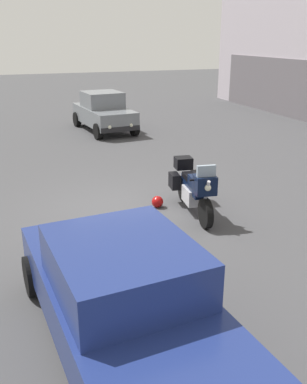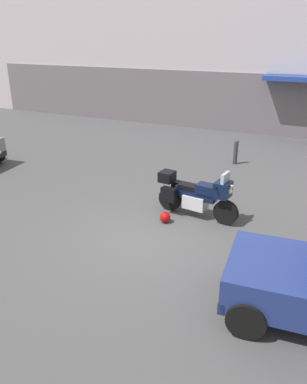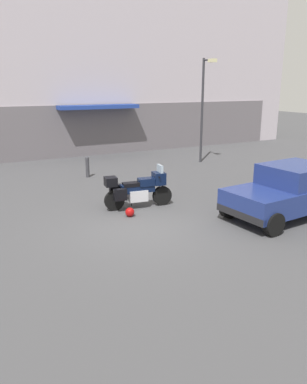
{
  "view_description": "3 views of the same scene",
  "coord_description": "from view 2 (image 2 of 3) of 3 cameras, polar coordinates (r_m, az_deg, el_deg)",
  "views": [
    {
      "loc": [
        9.07,
        -2.44,
        3.86
      ],
      "look_at": [
        0.9,
        0.53,
        0.69
      ],
      "focal_mm": 40.13,
      "sensor_mm": 36.0,
      "label": 1
    },
    {
      "loc": [
        3.59,
        -7.19,
        4.49
      ],
      "look_at": [
        -0.1,
        0.73,
        0.86
      ],
      "focal_mm": 35.81,
      "sensor_mm": 36.0,
      "label": 2
    },
    {
      "loc": [
        -4.19,
        -8.99,
        3.84
      ],
      "look_at": [
        0.64,
        0.3,
        0.86
      ],
      "focal_mm": 35.27,
      "sensor_mm": 36.0,
      "label": 3
    }
  ],
  "objects": [
    {
      "name": "ground_plane",
      "position": [
        9.21,
        -1.37,
        -6.65
      ],
      "size": [
        80.0,
        80.0,
        0.0
      ],
      "primitive_type": "plane",
      "color": "#424244"
    },
    {
      "name": "motorcycle",
      "position": [
        10.0,
        6.3,
        -0.37
      ],
      "size": [
        2.26,
        0.88,
        1.36
      ],
      "rotation": [
        0.0,
        0.0,
        -0.13
      ],
      "color": "black",
      "rests_on": "ground"
    },
    {
      "name": "helmet",
      "position": [
        9.81,
        1.73,
        -3.79
      ],
      "size": [
        0.28,
        0.28,
        0.28
      ],
      "primitive_type": "sphere",
      "color": "#990C0C",
      "rests_on": "ground"
    },
    {
      "name": "bollard_curbside",
      "position": [
        14.47,
        12.14,
        5.95
      ],
      "size": [
        0.16,
        0.16,
        0.91
      ],
      "color": "#333338",
      "rests_on": "ground"
    }
  ]
}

